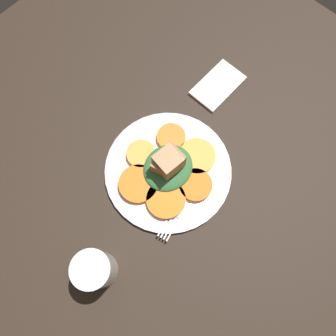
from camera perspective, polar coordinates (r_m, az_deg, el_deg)
The scene contains 12 objects.
table_slab at distance 71.42cm, azimuth 0.00°, elevation -0.77°, with size 120.00×120.00×2.00cm, color black.
plate at distance 69.97cm, azimuth 0.00°, elevation -0.40°, with size 26.99×26.99×1.05cm.
carrot_slice_0 at distance 67.12cm, azimuth -0.36°, elevation -5.51°, with size 8.09×8.09×1.16cm, color orange.
carrot_slice_1 at distance 68.09cm, azimuth 4.82°, elevation -2.97°, with size 7.00×7.00×1.16cm, color #D45F12.
carrot_slice_2 at distance 70.04cm, azimuth 5.03°, elevation 2.06°, with size 8.06×8.06×1.16cm, color orange.
carrot_slice_3 at distance 71.41cm, azimuth 0.56°, elevation 5.38°, with size 6.31×6.31×1.16cm, color orange.
carrot_slice_4 at distance 70.18cm, azimuth -4.67°, elevation 2.44°, with size 6.34×6.34×1.16cm, color #F99338.
carrot_slice_5 at distance 68.19cm, azimuth -5.19°, elevation -2.77°, with size 8.21×8.21×1.16cm, color orange.
center_pile at distance 66.71cm, azimuth 0.05°, elevation 0.52°, with size 10.92×9.83×7.14cm.
fork at distance 67.65cm, azimuth 2.93°, elevation -5.30°, with size 19.64×6.16×0.40cm.
water_glass at distance 63.99cm, azimuth -12.56°, elevation -16.91°, with size 7.08×7.08×9.24cm.
napkin at distance 79.82cm, azimuth 8.68°, elevation 14.02°, with size 12.39×7.44×0.80cm.
Camera 1 is at (-15.58, -14.39, 69.20)cm, focal length 35.00 mm.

